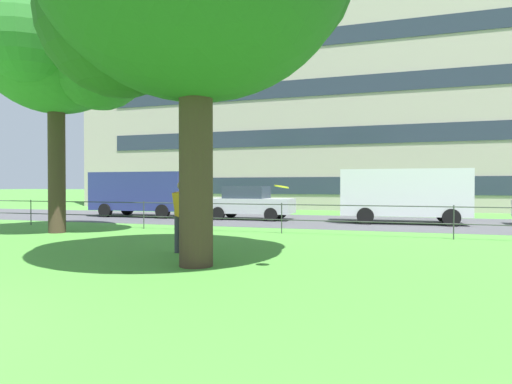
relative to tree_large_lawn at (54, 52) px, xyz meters
name	(u,v)px	position (x,y,z in m)	size (l,w,h in m)	color
street_strip	(256,219)	(4.39, 7.68, -5.90)	(80.00, 7.39, 0.01)	#4C4C51
park_fence	(209,211)	(4.39, 2.35, -5.23)	(36.24, 0.04, 1.00)	#333833
tree_large_lawn	(54,52)	(0.00, 0.00, 0.00)	(5.85, 5.29, 8.00)	#423023
person_thrower	(183,214)	(5.82, -2.38, -4.99)	(0.72, 0.73, 1.68)	#383842
frisbee	(281,187)	(8.52, -3.70, -4.35)	(0.37, 0.37, 0.07)	yellow
panel_van_center	(142,191)	(-1.65, 7.72, -4.63)	(5.01, 2.12, 2.24)	navy
car_silver_far_right	(249,203)	(4.08, 7.63, -5.12)	(4.01, 1.83, 1.54)	#B7BABF
panel_van_right	(404,193)	(10.88, 7.57, -4.63)	(5.05, 2.21, 2.24)	silver
apartment_building_background	(341,81)	(6.59, 22.14, 3.67)	(37.32, 12.57, 19.13)	#ADA393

